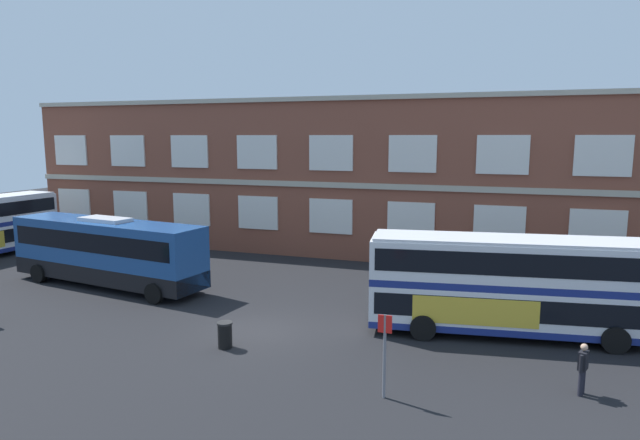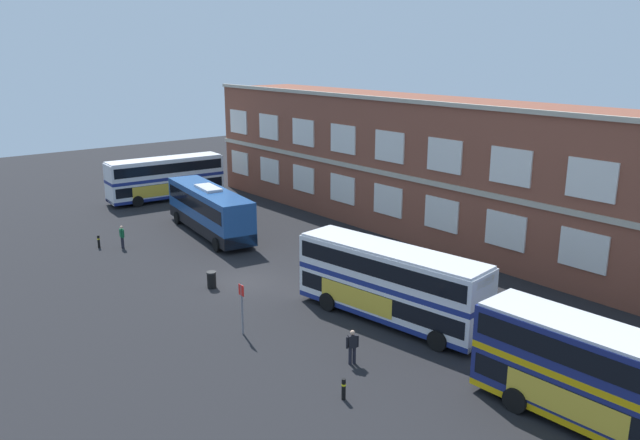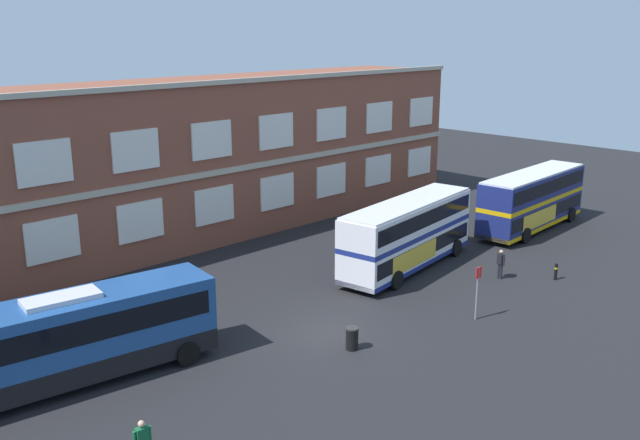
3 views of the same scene
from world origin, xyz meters
name	(u,v)px [view 2 (image 2 of 3)]	position (x,y,z in m)	size (l,w,h in m)	color
ground_plane	(270,275)	(0.00, 2.00, 0.00)	(120.00, 120.00, 0.00)	black
brick_terminal_building	(451,170)	(1.40, 17.98, 5.20)	(52.90, 8.19, 10.69)	brown
double_decker_near	(166,178)	(-23.61, 6.29, 2.15)	(3.50, 11.17, 4.07)	silver
double_decker_middle	(390,283)	(9.85, 3.00, 2.15)	(11.25, 4.10, 4.07)	silver
double_decker_far	(617,384)	(22.59, 2.02, 2.15)	(11.11, 3.25, 4.07)	navy
touring_coach	(209,210)	(-10.73, 3.74, 1.91)	(12.24, 4.28, 3.80)	navy
waiting_passenger	(122,236)	(-11.49, -3.13, 0.93)	(0.64, 0.27, 1.70)	black
second_passenger	(352,345)	(12.23, -1.83, 0.93)	(0.36, 0.63, 1.70)	black
bus_stand_flag	(242,305)	(6.35, -4.07, 1.64)	(0.44, 0.10, 2.70)	slate
station_litter_bin	(212,280)	(-0.38, -2.04, 0.52)	(0.60, 0.60, 1.03)	black
safety_bollard_west	(99,241)	(-12.66, -4.46, 0.49)	(0.19, 0.19, 0.95)	black
safety_bollard_east	(344,389)	(14.29, -4.16, 0.49)	(0.19, 0.19, 0.95)	black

